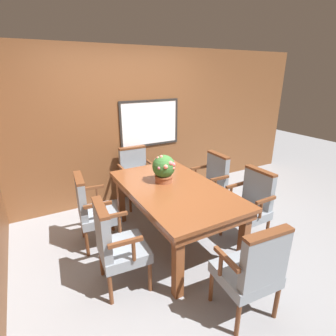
# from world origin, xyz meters

# --- Properties ---
(ground_plane) EXTENTS (14.00, 14.00, 0.00)m
(ground_plane) POSITION_xyz_m (0.00, 0.00, 0.00)
(ground_plane) COLOR gray
(wall_back) EXTENTS (7.20, 0.08, 2.45)m
(wall_back) POSITION_xyz_m (0.00, 1.66, 1.23)
(wall_back) COLOR brown
(wall_back) RESTS_ON ground_plane
(dining_table) EXTENTS (1.05, 1.79, 0.76)m
(dining_table) POSITION_xyz_m (-0.01, 0.13, 0.66)
(dining_table) COLOR brown
(dining_table) RESTS_ON ground_plane
(chair_head_far) EXTENTS (0.54, 0.47, 0.94)m
(chair_head_far) POSITION_xyz_m (-0.00, 1.37, 0.51)
(chair_head_far) COLOR brown
(chair_head_far) RESTS_ON ground_plane
(chair_right_far) EXTENTS (0.47, 0.54, 0.94)m
(chair_right_far) POSITION_xyz_m (0.85, 0.51, 0.51)
(chair_right_far) COLOR brown
(chair_right_far) RESTS_ON ground_plane
(chair_left_near) EXTENTS (0.49, 0.56, 0.94)m
(chair_left_near) POSITION_xyz_m (-0.88, -0.24, 0.51)
(chair_left_near) COLOR brown
(chair_left_near) RESTS_ON ground_plane
(chair_head_near) EXTENTS (0.56, 0.49, 0.94)m
(chair_head_near) POSITION_xyz_m (0.01, -1.15, 0.51)
(chair_head_near) COLOR brown
(chair_head_near) RESTS_ON ground_plane
(chair_right_near) EXTENTS (0.46, 0.54, 0.94)m
(chair_right_near) POSITION_xyz_m (0.88, -0.28, 0.51)
(chair_right_near) COLOR brown
(chair_right_near) RESTS_ON ground_plane
(chair_left_far) EXTENTS (0.50, 0.56, 0.94)m
(chair_left_far) POSITION_xyz_m (-0.91, 0.56, 0.51)
(chair_left_far) COLOR brown
(chair_left_far) RESTS_ON ground_plane
(potted_plant) EXTENTS (0.29, 0.30, 0.36)m
(potted_plant) POSITION_xyz_m (-0.03, 0.35, 0.94)
(potted_plant) COLOR #9E5638
(potted_plant) RESTS_ON dining_table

